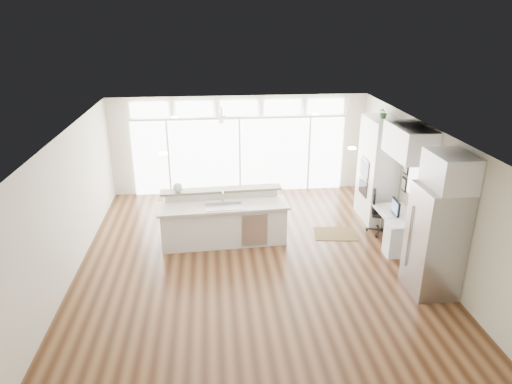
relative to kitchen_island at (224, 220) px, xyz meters
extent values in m
cube|color=#3B2212|center=(0.56, -0.85, -0.56)|extent=(7.00, 8.00, 0.02)
cube|color=white|center=(0.56, -0.85, 2.15)|extent=(7.00, 8.00, 0.02)
cube|color=beige|center=(0.56, 3.15, 0.80)|extent=(7.00, 0.04, 2.70)
cube|color=beige|center=(0.56, -4.85, 0.80)|extent=(7.00, 0.04, 2.70)
cube|color=beige|center=(-2.94, -0.85, 0.80)|extent=(0.04, 8.00, 2.70)
cube|color=beige|center=(4.06, -0.85, 0.80)|extent=(0.04, 8.00, 2.70)
cube|color=white|center=(0.56, 3.09, 0.50)|extent=(5.80, 0.06, 2.08)
cube|color=white|center=(0.56, 3.09, 1.83)|extent=(5.90, 0.06, 0.40)
cube|color=white|center=(4.02, -0.55, 1.00)|extent=(0.04, 0.85, 0.85)
cube|color=white|center=(0.06, 1.95, 1.93)|extent=(1.16, 1.16, 0.32)
cube|color=#EFE7CB|center=(0.56, -0.65, 2.13)|extent=(3.40, 3.00, 0.02)
cube|color=silver|center=(3.73, 0.95, 0.70)|extent=(0.64, 1.20, 2.50)
cube|color=silver|center=(3.69, -0.55, -0.17)|extent=(0.72, 1.30, 0.76)
cube|color=silver|center=(3.73, -0.55, 1.80)|extent=(0.64, 1.30, 0.64)
cube|color=#A3A3A7|center=(3.67, -2.20, 0.45)|extent=(0.76, 0.90, 2.00)
cube|color=silver|center=(3.73, -2.20, 1.75)|extent=(0.64, 0.90, 0.60)
cube|color=black|center=(4.02, 0.07, 0.85)|extent=(0.06, 0.22, 0.80)
cube|color=silver|center=(0.00, 0.00, 0.00)|extent=(2.84, 1.20, 1.11)
cube|color=#382711|center=(2.56, 0.15, -0.55)|extent=(1.03, 0.80, 0.01)
cube|color=black|center=(3.61, 0.12, -0.05)|extent=(0.65, 0.63, 1.01)
sphere|color=silver|center=(-0.97, 0.35, 0.66)|extent=(0.23, 0.23, 0.21)
cube|color=black|center=(3.61, -0.55, 0.38)|extent=(0.09, 0.43, 0.36)
cube|color=white|center=(3.44, -0.55, 0.21)|extent=(0.13, 0.33, 0.02)
imported|color=#2C632A|center=(3.73, 0.95, 2.05)|extent=(0.27, 0.29, 0.21)
camera|label=1|loc=(-0.20, -9.02, 4.20)|focal=32.00mm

